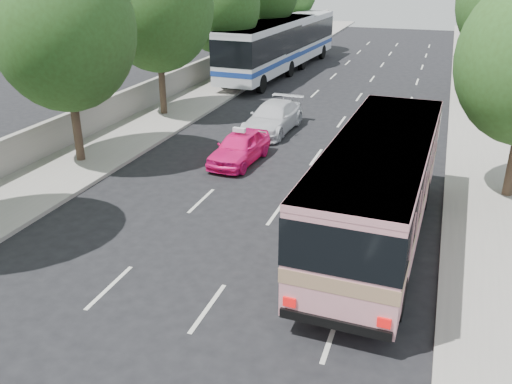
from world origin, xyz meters
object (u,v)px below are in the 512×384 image
at_px(pink_bus, 379,180).
at_px(pink_taxi, 239,147).
at_px(white_pickup, 273,118).
at_px(tour_coach_front, 269,45).
at_px(tour_coach_rear, 295,37).

height_order(pink_bus, pink_taxi, pink_bus).
height_order(pink_bus, white_pickup, pink_bus).
xyz_separation_m(tour_coach_front, tour_coach_rear, (0.41, 5.59, -0.09)).
bearing_deg(tour_coach_rear, pink_bus, -66.11).
distance_m(pink_bus, tour_coach_front, 25.34).
height_order(pink_taxi, tour_coach_rear, tour_coach_rear).
xyz_separation_m(pink_bus, white_pickup, (-6.50, 10.29, -1.39)).
relative_size(pink_taxi, tour_coach_rear, 0.31).
relative_size(tour_coach_front, tour_coach_rear, 1.04).
bearing_deg(tour_coach_front, tour_coach_rear, 88.86).
xyz_separation_m(pink_bus, pink_taxi, (-6.50, 5.45, -1.43)).
bearing_deg(white_pickup, pink_taxi, -87.16).
height_order(tour_coach_front, tour_coach_rear, tour_coach_front).
xyz_separation_m(white_pickup, tour_coach_rear, (-3.89, 18.22, 1.58)).
bearing_deg(white_pickup, tour_coach_front, 111.64).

